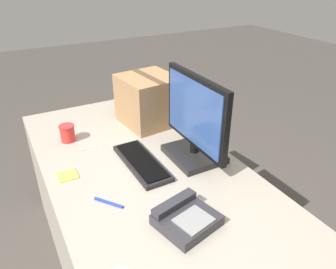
% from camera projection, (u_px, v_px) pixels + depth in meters
% --- Properties ---
extents(office_desk, '(1.80, 0.90, 0.73)m').
position_uv_depth(office_desk, '(147.00, 224.00, 1.77)').
color(office_desk, '#A89E8E').
rests_on(office_desk, ground_plane).
extents(monitor, '(0.49, 0.24, 0.43)m').
position_uv_depth(monitor, '(195.00, 124.00, 1.59)').
color(monitor, black).
rests_on(monitor, office_desk).
extents(keyboard, '(0.41, 0.15, 0.03)m').
position_uv_depth(keyboard, '(141.00, 162.00, 1.61)').
color(keyboard, black).
rests_on(keyboard, office_desk).
extents(desk_phone, '(0.24, 0.25, 0.07)m').
position_uv_depth(desk_phone, '(185.00, 218.00, 1.25)').
color(desk_phone, '#2D2D33').
rests_on(desk_phone, office_desk).
extents(paper_cup_left, '(0.08, 0.08, 0.09)m').
position_uv_depth(paper_cup_left, '(67.00, 133.00, 1.81)').
color(paper_cup_left, red).
rests_on(paper_cup_left, office_desk).
extents(spoon, '(0.03, 0.14, 0.00)m').
position_uv_depth(spoon, '(89.00, 148.00, 1.76)').
color(spoon, silver).
rests_on(spoon, office_desk).
extents(cardboard_box, '(0.35, 0.34, 0.30)m').
position_uv_depth(cardboard_box, '(149.00, 100.00, 1.97)').
color(cardboard_box, '#9E754C').
rests_on(cardboard_box, office_desk).
extents(pen_marker, '(0.12, 0.09, 0.01)m').
position_uv_depth(pen_marker, '(109.00, 203.00, 1.36)').
color(pen_marker, '#1933B2').
rests_on(pen_marker, office_desk).
extents(sticky_note_pad, '(0.09, 0.09, 0.01)m').
position_uv_depth(sticky_note_pad, '(68.00, 176.00, 1.53)').
color(sticky_note_pad, '#E5DB4C').
rests_on(sticky_note_pad, office_desk).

